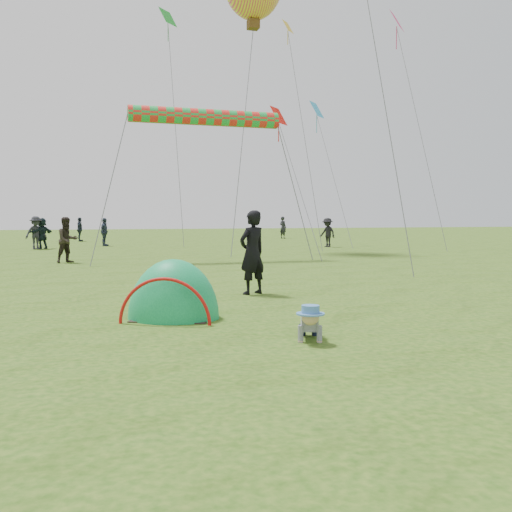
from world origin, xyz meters
name	(u,v)px	position (x,y,z in m)	size (l,w,h in m)	color
ground	(367,340)	(0.00, 0.00, 0.00)	(140.00, 140.00, 0.00)	#1F480F
crawling_toddler	(310,321)	(-0.76, 0.24, 0.27)	(0.49, 0.69, 0.53)	black
popup_tent	(174,318)	(-2.28, 2.51, 0.00)	(1.54, 1.27, 1.99)	#0D8447
standing_adult	(252,252)	(-0.17, 4.94, 0.92)	(0.67, 0.44, 1.84)	black
crowd_person_0	(283,227)	(11.18, 34.31, 0.84)	(0.62, 0.40, 1.69)	black
crowd_person_2	(104,232)	(-2.41, 26.84, 0.81)	(0.95, 0.39, 1.61)	#2C364A
crowd_person_3	(327,233)	(9.39, 22.09, 0.81)	(1.04, 0.60, 1.61)	black
crowd_person_7	(67,240)	(-4.21, 15.07, 0.84)	(0.82, 0.64, 1.68)	black
crowd_person_8	(80,229)	(-3.76, 33.53, 0.82)	(0.96, 0.40, 1.63)	#1F2734
crowd_person_9	(36,233)	(-5.93, 24.54, 0.85)	(1.10, 0.63, 1.71)	#24242A
crowd_person_11	(42,233)	(-5.65, 24.82, 0.82)	(1.51, 0.48, 1.63)	black
rainbow_tube_kite	(205,117)	(1.00, 15.17, 5.57)	(0.64, 0.64, 5.90)	red
diamond_kite_0	(279,116)	(5.03, 17.95, 6.29)	(0.95, 0.95, 0.00)	red
diamond_kite_1	(288,27)	(7.61, 23.76, 12.31)	(0.80, 0.80, 0.00)	gold
diamond_kite_3	(168,17)	(1.74, 29.34, 14.05)	(1.18, 1.18, 0.00)	#199226
diamond_kite_4	(317,110)	(10.14, 25.47, 8.17)	(1.12, 1.12, 0.00)	#2E9BD5
diamond_kite_6	(397,21)	(13.23, 21.60, 12.50)	(1.23, 1.23, 0.00)	#ED1A5F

